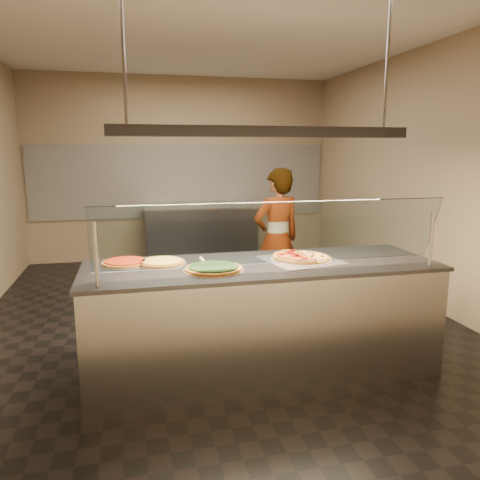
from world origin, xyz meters
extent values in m
cube|color=black|center=(0.00, 0.00, -0.01)|extent=(5.00, 6.00, 0.02)
cube|color=silver|center=(0.00, 0.00, 3.01)|extent=(5.00, 6.00, 0.02)
cube|color=#9D8465|center=(0.00, 3.01, 1.50)|extent=(5.00, 0.02, 3.00)
cube|color=#9D8465|center=(0.00, -3.01, 1.50)|extent=(5.00, 0.02, 3.00)
cube|color=#9D8465|center=(2.51, 0.00, 1.50)|extent=(0.02, 6.00, 3.00)
cube|color=silver|center=(0.00, 2.98, 1.30)|extent=(4.90, 0.02, 1.20)
cube|color=#B7B7BC|center=(0.13, -1.44, 0.45)|extent=(2.75, 0.90, 0.90)
cube|color=#424248|center=(0.13, -1.44, 0.92)|extent=(2.79, 0.94, 0.03)
cylinder|color=#B7B7BC|center=(-1.10, -1.84, 1.15)|extent=(0.03, 0.03, 0.44)
cylinder|color=#B7B7BC|center=(1.36, -1.84, 1.15)|extent=(0.03, 0.03, 0.44)
cube|color=white|center=(0.13, -1.78, 1.23)|extent=(2.55, 0.18, 0.47)
cube|color=silver|center=(0.47, -1.41, 0.93)|extent=(0.66, 0.66, 0.01)
cylinder|color=silver|center=(0.47, -1.41, 0.94)|extent=(0.49, 0.49, 0.01)
cylinder|color=#640A03|center=(0.45, -1.27, 0.99)|extent=(0.06, 0.06, 0.01)
cylinder|color=#640A03|center=(0.43, -1.28, 0.99)|extent=(0.06, 0.06, 0.01)
cylinder|color=#640A03|center=(0.39, -1.32, 0.99)|extent=(0.06, 0.06, 0.01)
cylinder|color=#640A03|center=(0.40, -1.36, 0.99)|extent=(0.06, 0.06, 0.01)
cylinder|color=#640A03|center=(0.38, -1.38, 0.99)|extent=(0.06, 0.06, 0.01)
cylinder|color=#640A03|center=(0.31, -1.39, 0.99)|extent=(0.06, 0.06, 0.01)
cylinder|color=#640A03|center=(0.42, -1.42, 0.99)|extent=(0.06, 0.06, 0.01)
cylinder|color=#640A03|center=(0.40, -1.44, 0.99)|extent=(0.06, 0.06, 0.01)
cylinder|color=#640A03|center=(0.40, -1.49, 0.99)|extent=(0.06, 0.06, 0.01)
cylinder|color=#640A03|center=(0.43, -1.48, 0.99)|extent=(0.06, 0.06, 0.01)
cylinder|color=#640A03|center=(0.44, -1.56, 0.99)|extent=(0.06, 0.06, 0.01)
cube|color=#19590F|center=(0.46, -1.36, 0.99)|extent=(0.02, 0.02, 0.01)
cube|color=#19590F|center=(0.38, -1.26, 0.99)|extent=(0.02, 0.02, 0.01)
cube|color=#19590F|center=(0.40, -1.37, 0.99)|extent=(0.02, 0.02, 0.01)
cube|color=#19590F|center=(0.30, -1.39, 0.99)|extent=(0.02, 0.02, 0.01)
cube|color=#19590F|center=(0.43, -1.42, 0.99)|extent=(0.02, 0.02, 0.01)
cube|color=#19590F|center=(0.35, -1.49, 0.99)|extent=(0.02, 0.02, 0.01)
sphere|color=#513014|center=(0.53, -1.56, 0.97)|extent=(0.03, 0.03, 0.03)
sphere|color=#513014|center=(0.51, -1.48, 0.97)|extent=(0.03, 0.03, 0.03)
sphere|color=#513014|center=(0.53, -1.47, 0.97)|extent=(0.03, 0.03, 0.03)
sphere|color=#513014|center=(0.55, -1.45, 0.97)|extent=(0.03, 0.03, 0.03)
sphere|color=#513014|center=(0.63, -1.47, 0.97)|extent=(0.03, 0.03, 0.03)
sphere|color=#513014|center=(0.57, -1.42, 0.97)|extent=(0.03, 0.03, 0.03)
sphere|color=#513014|center=(0.50, -1.40, 0.97)|extent=(0.03, 0.03, 0.03)
sphere|color=#513014|center=(0.60, -1.34, 0.97)|extent=(0.03, 0.03, 0.03)
sphere|color=#513014|center=(0.58, -1.30, 0.97)|extent=(0.03, 0.03, 0.03)
sphere|color=#513014|center=(0.51, -1.36, 0.97)|extent=(0.03, 0.03, 0.03)
sphere|color=#513014|center=(0.50, -1.33, 0.97)|extent=(0.03, 0.03, 0.03)
sphere|color=#513014|center=(0.50, -1.27, 0.97)|extent=(0.03, 0.03, 0.03)
cylinder|color=silver|center=(-0.28, -1.57, 0.93)|extent=(0.46, 0.46, 0.01)
cylinder|color=brown|center=(-0.28, -1.57, 0.95)|extent=(0.43, 0.43, 0.02)
cylinder|color=black|center=(-0.28, -1.57, 0.96)|extent=(0.37, 0.37, 0.01)
cylinder|color=silver|center=(-0.64, -1.27, 0.93)|extent=(0.39, 0.39, 0.01)
cylinder|color=brown|center=(-0.64, -1.27, 0.94)|extent=(0.36, 0.36, 0.02)
cylinder|color=gold|center=(-0.64, -1.27, 0.96)|extent=(0.31, 0.31, 0.01)
cylinder|color=silver|center=(-0.93, -1.21, 0.93)|extent=(0.39, 0.39, 0.01)
cylinder|color=brown|center=(-0.93, -1.21, 0.94)|extent=(0.36, 0.36, 0.02)
cylinder|color=maroon|center=(-0.93, -1.21, 0.96)|extent=(0.31, 0.31, 0.01)
cube|color=#B7B7BC|center=(-0.23, -1.43, 0.96)|extent=(0.14, 0.12, 0.00)
cylinder|color=tan|center=(-0.33, -1.33, 0.96)|extent=(0.03, 0.14, 0.02)
cube|color=#424248|center=(0.23, 2.55, 0.45)|extent=(1.76, 0.70, 0.90)
cube|color=#B7B7BC|center=(0.23, 2.55, 0.92)|extent=(1.80, 0.74, 0.03)
imported|color=#242127|center=(0.75, 0.11, 0.81)|extent=(0.67, 0.53, 1.62)
cube|color=#424248|center=(0.13, -1.44, 1.95)|extent=(2.30, 0.18, 0.08)
cylinder|color=#B7B7BC|center=(-0.87, -1.44, 2.50)|extent=(0.02, 0.02, 1.01)
cylinder|color=#B7B7BC|center=(1.13, -1.44, 2.50)|extent=(0.02, 0.02, 1.01)
camera|label=1|loc=(-0.86, -4.91, 1.81)|focal=35.00mm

